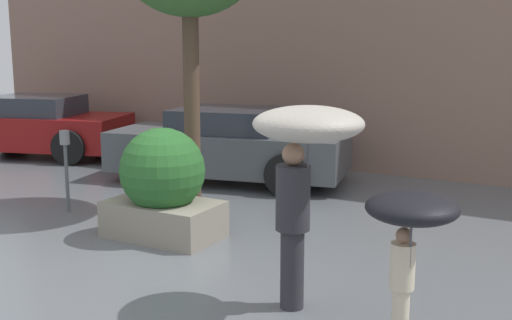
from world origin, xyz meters
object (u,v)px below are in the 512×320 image
(planter_box, at_px, (163,186))
(parking_meter, at_px, (65,153))
(person_adult, at_px, (304,149))
(person_child, at_px, (410,222))
(parked_car_near, at_px, (229,146))
(parked_car_far, at_px, (38,127))

(planter_box, xyz_separation_m, parking_meter, (-1.94, 0.30, 0.20))
(person_adult, bearing_deg, person_child, -15.76)
(person_adult, bearing_deg, parked_car_near, 127.51)
(parking_meter, bearing_deg, parked_car_near, 71.86)
(parked_car_near, bearing_deg, person_adult, -153.44)
(person_child, bearing_deg, parking_meter, -159.16)
(person_child, height_order, parked_car_near, person_child)
(planter_box, relative_size, parked_car_near, 0.33)
(planter_box, relative_size, parking_meter, 1.19)
(planter_box, height_order, person_adult, person_adult)
(parked_car_near, xyz_separation_m, parked_car_far, (-4.85, 0.17, -0.00))
(person_adult, bearing_deg, planter_box, 153.80)
(person_adult, bearing_deg, parking_meter, 160.80)
(person_adult, bearing_deg, parked_car_far, 150.58)
(planter_box, bearing_deg, parking_meter, 171.21)
(parked_car_near, bearing_deg, parking_meter, 150.23)
(planter_box, height_order, parking_meter, planter_box)
(person_child, xyz_separation_m, parked_car_far, (-9.34, 4.83, -0.45))
(parked_car_near, distance_m, parked_car_far, 4.86)
(person_child, xyz_separation_m, parked_car_near, (-4.48, 4.66, -0.44))
(planter_box, bearing_deg, parked_car_far, 149.95)
(parked_car_near, bearing_deg, person_child, -147.72)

